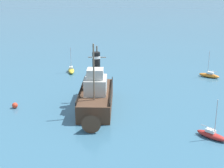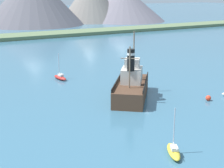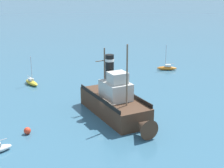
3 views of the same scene
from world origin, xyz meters
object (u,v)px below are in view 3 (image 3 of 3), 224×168
object	(u,v)px
sailboat_yellow	(32,82)
sailboat_orange	(167,68)
mooring_buoy	(27,131)
old_tugboat	(116,103)

from	to	relation	value
sailboat_yellow	sailboat_orange	xyz separation A→B (m)	(-18.60, 18.18, 0.00)
mooring_buoy	sailboat_orange	bearing A→B (deg)	168.48
sailboat_yellow	mooring_buoy	bearing A→B (deg)	35.26
sailboat_yellow	old_tugboat	bearing A→B (deg)	69.78
sailboat_yellow	mooring_buoy	size ratio (longest dim) A/B	6.00
old_tugboat	sailboat_yellow	world-z (taller)	old_tugboat
old_tugboat	mooring_buoy	xyz separation A→B (m)	(9.03, -7.21, -1.42)
old_tugboat	sailboat_orange	xyz separation A→B (m)	(-25.36, -0.20, -1.40)
old_tugboat	sailboat_yellow	bearing A→B (deg)	-110.22
old_tugboat	mooring_buoy	size ratio (longest dim) A/B	16.35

